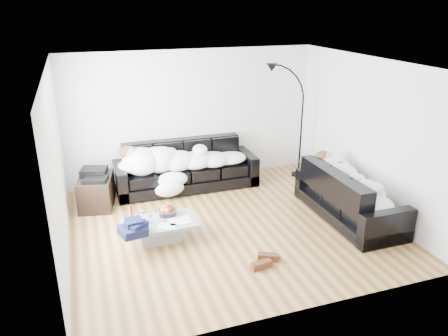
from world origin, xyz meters
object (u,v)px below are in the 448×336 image
object	(u,v)px
candle_right	(132,212)
shoes	(265,261)
sofa_right	(350,194)
sleeper_back	(186,157)
floor_lamp	(301,128)
candle_left	(131,213)
av_cabinet	(96,192)
sleeper_right	(351,182)
stereo	(94,174)
wine_glass_c	(151,218)
sofa_back	(186,166)
wine_glass_b	(137,218)
wine_glass_a	(143,214)
fruit_bowl	(167,210)
coffee_table	(160,231)

from	to	relation	value
candle_right	shoes	size ratio (longest dim) A/B	0.46
sofa_right	candle_right	size ratio (longest dim) A/B	9.34
sleeper_back	floor_lamp	xyz separation A→B (m)	(2.39, -0.09, 0.38)
candle_left	av_cabinet	size ratio (longest dim) A/B	0.30
sofa_right	sleeper_right	size ratio (longest dim) A/B	1.17
stereo	sleeper_back	bearing A→B (deg)	24.62
candle_left	wine_glass_c	bearing A→B (deg)	-37.03
sleeper_back	wine_glass_c	size ratio (longest dim) A/B	12.52
sofa_back	wine_glass_b	distance (m)	2.20
candle_left	wine_glass_b	bearing A→B (deg)	-65.27
sleeper_right	shoes	world-z (taller)	sleeper_right
wine_glass_a	wine_glass_b	distance (m)	0.14
fruit_bowl	av_cabinet	size ratio (longest dim) A/B	0.33
sofa_back	shoes	world-z (taller)	sofa_back
sleeper_back	shoes	world-z (taller)	sleeper_back
sofa_back	sleeper_right	world-z (taller)	sofa_back
wine_glass_b	candle_right	xyz separation A→B (m)	(-0.05, 0.20, 0.02)
sofa_right	candle_right	xyz separation A→B (m)	(-3.53, 0.50, 0.00)
wine_glass_a	sleeper_back	bearing A→B (deg)	56.56
fruit_bowl	av_cabinet	distance (m)	1.71
fruit_bowl	stereo	distance (m)	1.72
wine_glass_a	candle_left	size ratio (longest dim) A/B	0.75
sleeper_back	wine_glass_c	xyz separation A→B (m)	(-1.02, -1.83, -0.24)
sofa_back	shoes	bearing A→B (deg)	-83.24
coffee_table	wine_glass_b	bearing A→B (deg)	172.33
coffee_table	sofa_back	bearing A→B (deg)	64.62
sleeper_back	candle_right	bearing A→B (deg)	-128.62
sofa_back	coffee_table	world-z (taller)	sofa_back
floor_lamp	wine_glass_a	bearing A→B (deg)	-134.84
wine_glass_b	candle_right	bearing A→B (deg)	104.92
fruit_bowl	wine_glass_b	world-z (taller)	wine_glass_b
wine_glass_a	wine_glass_b	bearing A→B (deg)	-136.52
wine_glass_b	wine_glass_c	distance (m)	0.20
fruit_bowl	candle_left	xyz separation A→B (m)	(-0.55, 0.02, 0.04)
shoes	stereo	size ratio (longest dim) A/B	1.12
sofa_right	floor_lamp	xyz separation A→B (m)	(0.13, 2.00, 0.60)
stereo	shoes	bearing A→B (deg)	-36.31
floor_lamp	candle_left	bearing A→B (deg)	-136.54
wine_glass_c	stereo	bearing A→B (deg)	114.22
wine_glass_c	shoes	world-z (taller)	wine_glass_c
sofa_back	sofa_right	size ratio (longest dim) A/B	1.28
fruit_bowl	floor_lamp	bearing A→B (deg)	26.53
coffee_table	wine_glass_c	bearing A→B (deg)	-178.14
sofa_back	floor_lamp	bearing A→B (deg)	-3.27
sofa_back	stereo	world-z (taller)	sofa_back
sofa_back	shoes	xyz separation A→B (m)	(0.36, -3.00, -0.39)
sleeper_back	sleeper_right	distance (m)	3.08
shoes	floor_lamp	size ratio (longest dim) A/B	0.24
wine_glass_c	coffee_table	bearing A→B (deg)	1.86
coffee_table	sleeper_back	bearing A→B (deg)	64.01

